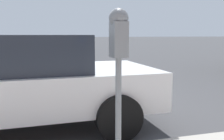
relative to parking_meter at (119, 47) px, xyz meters
name	(u,v)px	position (x,y,z in m)	size (l,w,h in m)	color
ground_plane	(75,107)	(2.63, 0.08, -1.32)	(220.00, 220.00, 0.00)	#424244
parking_meter	(119,47)	(0.00, 0.00, 0.00)	(0.21, 0.19, 1.55)	gray
car_white	(14,80)	(1.74, 1.12, -0.56)	(2.17, 4.28, 1.43)	silver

